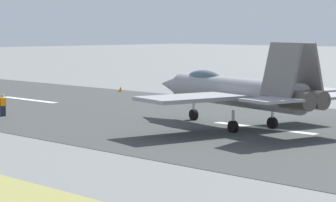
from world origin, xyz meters
The scene contains 6 objects.
ground_plane centered at (0.00, 0.00, 0.00)m, with size 400.00×400.00×0.00m, color slate.
runway_strip centered at (-0.02, 0.00, 0.01)m, with size 240.00×26.00×0.02m.
fighter_jet centered at (0.62, 1.05, 2.40)m, with size 16.90×15.06×5.60m.
crew_person centered at (16.56, 8.45, 0.82)m, with size 0.34×0.69×1.65m.
marker_cone_mid centered at (7.76, -11.58, 0.28)m, with size 0.44×0.44×0.55m, color orange.
marker_cone_far centered at (26.32, -11.58, 0.28)m, with size 0.44×0.44×0.55m, color orange.
Camera 1 is at (-28.87, 36.80, 6.33)m, focal length 76.70 mm.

